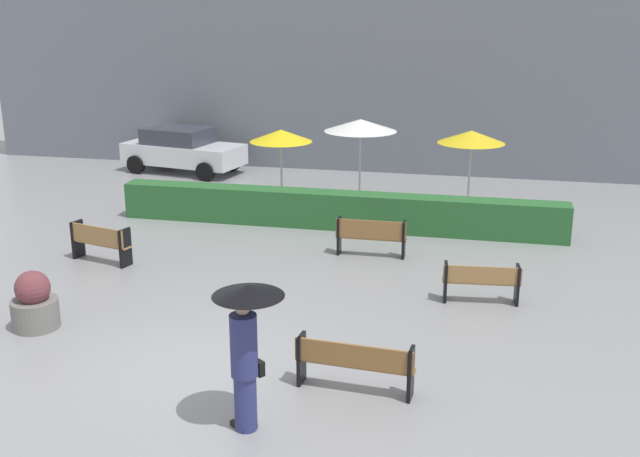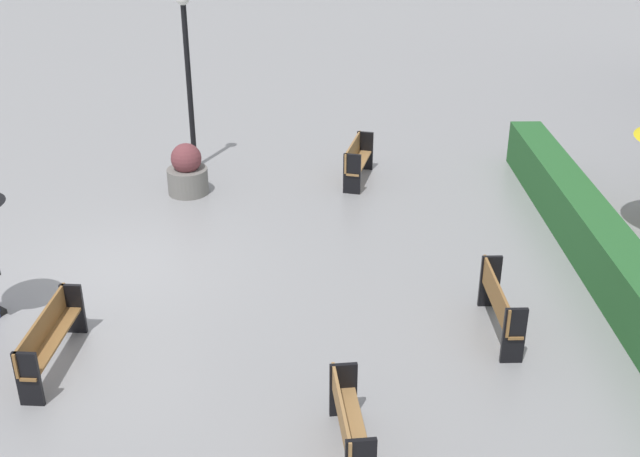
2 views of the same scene
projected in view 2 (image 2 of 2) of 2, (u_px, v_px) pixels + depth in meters
The scene contains 8 objects.
ground_plane at pixel (115, 273), 13.73m from camera, with size 60.00×60.00×0.00m, color gray.
bench_back_row at pixel (499, 302), 11.84m from camera, with size 1.67×0.34×0.90m.
bench_far_left at pixel (357, 159), 17.25m from camera, with size 1.59×0.74×0.89m.
bench_near_right at pixel (49, 336), 11.08m from camera, with size 1.88×0.46×0.83m.
bench_far_right at pixel (349, 421), 9.50m from camera, with size 1.56×0.50×0.80m.
planter_pot at pixel (187, 172), 16.66m from camera, with size 0.86×0.86×1.11m.
lamp_post at pixel (188, 64), 17.14m from camera, with size 0.28×0.28×3.93m.
hedge_strip at pixel (613, 264), 13.01m from camera, with size 11.91×0.70×0.97m, color #28602D.
Camera 2 is at (12.04, 3.38, 6.75)m, focal length 44.31 mm.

